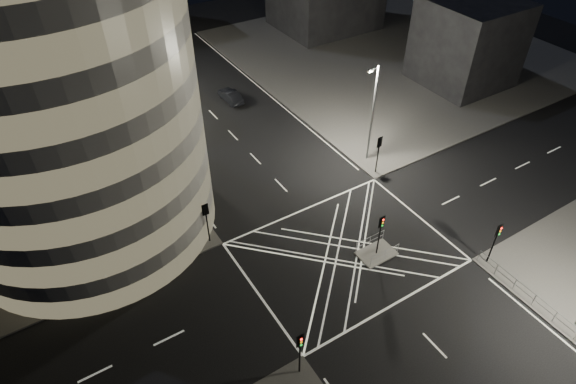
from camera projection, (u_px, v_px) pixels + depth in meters
ground at (345, 252)px, 38.85m from camera, size 120.00×120.00×0.00m
sidewalk_far_right at (394, 51)px, 67.98m from camera, size 42.00×42.00×0.15m
central_island at (376, 253)px, 38.64m from camera, size 3.00×2.00×0.15m
building_right_near at (467, 42)px, 57.97m from camera, size 10.00×10.00×10.00m
tree_a at (172, 193)px, 37.58m from camera, size 4.37×4.37×6.84m
tree_b at (147, 156)px, 41.57m from camera, size 4.04×4.04×6.49m
tree_c at (125, 122)px, 45.26m from camera, size 4.47×4.47×7.03m
tree_d at (105, 89)px, 48.70m from camera, size 4.59×4.59×7.80m
tree_e at (91, 70)px, 52.87m from camera, size 4.35×4.35×7.23m
traffic_signal_fl at (206, 216)px, 37.84m from camera, size 0.55×0.22×4.00m
traffic_signal_nl at (300, 347)px, 29.02m from camera, size 0.55×0.22×4.00m
traffic_signal_fr at (379, 148)px, 44.92m from camera, size 0.55×0.22×4.00m
traffic_signal_nr at (496, 237)px, 36.11m from camera, size 0.55×0.22×4.00m
traffic_signal_island at (381, 228)px, 36.80m from camera, size 0.55×0.22×4.00m
street_lamp_left_near at (169, 158)px, 39.25m from camera, size 1.25×0.25×10.00m
street_lamp_left_far at (107, 73)px, 50.92m from camera, size 1.25×0.25×10.00m
street_lamp_right_far at (372, 112)px, 44.90m from camera, size 1.25×0.25×10.00m
railing_near_right at (544, 308)px, 33.87m from camera, size 0.06×11.70×1.10m
railing_island_south at (385, 255)px, 37.65m from camera, size 2.80×0.06×1.10m
railing_island_north at (370, 241)px, 38.82m from camera, size 2.80×0.06×1.10m
sedan at (230, 96)px, 57.02m from camera, size 1.55×4.17×1.36m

